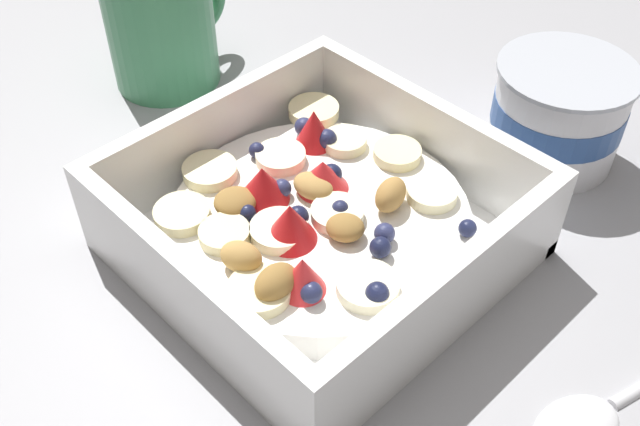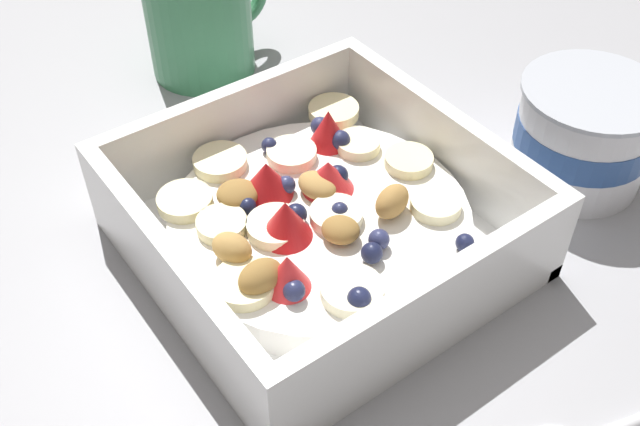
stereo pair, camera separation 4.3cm
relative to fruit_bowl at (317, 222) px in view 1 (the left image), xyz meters
name	(u,v)px [view 1 (the left image)]	position (x,y,z in m)	size (l,w,h in m)	color
ground_plane	(285,248)	(-0.01, -0.01, -0.02)	(2.40, 2.40, 0.00)	#9E9EA3
fruit_bowl	(317,222)	(0.00, 0.00, 0.00)	(0.20, 0.20, 0.06)	white
spoon	(618,399)	(0.18, 0.03, -0.02)	(0.06, 0.17, 0.01)	silver
yogurt_cup	(558,112)	(0.05, 0.18, 0.01)	(0.09, 0.09, 0.07)	white
coffee_mug	(163,26)	(-0.21, 0.05, 0.02)	(0.08, 0.11, 0.09)	#3D8456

